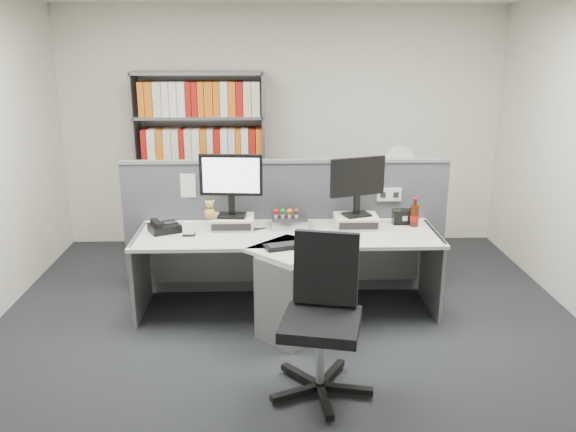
{
  "coord_description": "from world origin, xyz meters",
  "views": [
    {
      "loc": [
        -0.15,
        -4.01,
        2.3
      ],
      "look_at": [
        0.0,
        0.65,
        0.92
      ],
      "focal_mm": 36.83,
      "sensor_mm": 36.0,
      "label": 1
    }
  ],
  "objects_px": {
    "monitor_left": "(231,180)",
    "speaker": "(404,217)",
    "desktop_pc": "(289,222)",
    "cola_bottle": "(414,216)",
    "filing_cabinet": "(395,230)",
    "keyboard": "(291,245)",
    "mouse": "(332,242)",
    "desk_phone": "(164,227)",
    "office_chair": "(323,311)",
    "desk": "(288,271)",
    "monitor_right": "(358,181)",
    "desk_calendar": "(189,230)",
    "desk_fan": "(399,166)",
    "shelving_unit": "(202,166)"
  },
  "relations": [
    {
      "from": "desk",
      "to": "filing_cabinet",
      "type": "relative_size",
      "value": 3.71
    },
    {
      "from": "desk_calendar",
      "to": "mouse",
      "type": "bearing_deg",
      "value": -13.31
    },
    {
      "from": "cola_bottle",
      "to": "monitor_right",
      "type": "bearing_deg",
      "value": 179.1
    },
    {
      "from": "mouse",
      "to": "desktop_pc",
      "type": "bearing_deg",
      "value": 122.12
    },
    {
      "from": "desk_calendar",
      "to": "desk_fan",
      "type": "relative_size",
      "value": 0.22
    },
    {
      "from": "desktop_pc",
      "to": "cola_bottle",
      "type": "height_order",
      "value": "cola_bottle"
    },
    {
      "from": "monitor_right",
      "to": "keyboard",
      "type": "relative_size",
      "value": 1.13
    },
    {
      "from": "desktop_pc",
      "to": "desk_fan",
      "type": "height_order",
      "value": "desk_fan"
    },
    {
      "from": "monitor_right",
      "to": "desk_calendar",
      "type": "bearing_deg",
      "value": -171.67
    },
    {
      "from": "cola_bottle",
      "to": "desk_fan",
      "type": "bearing_deg",
      "value": 86.33
    },
    {
      "from": "desktop_pc",
      "to": "desk_calendar",
      "type": "distance_m",
      "value": 0.89
    },
    {
      "from": "monitor_left",
      "to": "cola_bottle",
      "type": "xyz_separation_m",
      "value": [
        1.62,
        -0.01,
        -0.34
      ]
    },
    {
      "from": "office_chair",
      "to": "speaker",
      "type": "bearing_deg",
      "value": 59.65
    },
    {
      "from": "desktop_pc",
      "to": "filing_cabinet",
      "type": "height_order",
      "value": "desktop_pc"
    },
    {
      "from": "monitor_right",
      "to": "desktop_pc",
      "type": "bearing_deg",
      "value": 177.55
    },
    {
      "from": "monitor_left",
      "to": "office_chair",
      "type": "relative_size",
      "value": 0.52
    },
    {
      "from": "monitor_left",
      "to": "mouse",
      "type": "height_order",
      "value": "monitor_left"
    },
    {
      "from": "cola_bottle",
      "to": "office_chair",
      "type": "height_order",
      "value": "office_chair"
    },
    {
      "from": "keyboard",
      "to": "speaker",
      "type": "relative_size",
      "value": 2.36
    },
    {
      "from": "desktop_pc",
      "to": "filing_cabinet",
      "type": "xyz_separation_m",
      "value": [
        1.18,
        0.99,
        -0.41
      ]
    },
    {
      "from": "monitor_left",
      "to": "shelving_unit",
      "type": "relative_size",
      "value": 0.28
    },
    {
      "from": "cola_bottle",
      "to": "keyboard",
      "type": "bearing_deg",
      "value": -155.13
    },
    {
      "from": "monitor_right",
      "to": "desk_fan",
      "type": "xyz_separation_m",
      "value": [
        0.58,
        1.02,
        -0.08
      ]
    },
    {
      "from": "monitor_right",
      "to": "speaker",
      "type": "distance_m",
      "value": 0.56
    },
    {
      "from": "monitor_left",
      "to": "speaker",
      "type": "bearing_deg",
      "value": 2.58
    },
    {
      "from": "monitor_right",
      "to": "cola_bottle",
      "type": "height_order",
      "value": "monitor_right"
    },
    {
      "from": "speaker",
      "to": "desk_calendar",
      "type": "bearing_deg",
      "value": -171.52
    },
    {
      "from": "mouse",
      "to": "desk_phone",
      "type": "height_order",
      "value": "desk_phone"
    },
    {
      "from": "mouse",
      "to": "filing_cabinet",
      "type": "bearing_deg",
      "value": 60.63
    },
    {
      "from": "desk_phone",
      "to": "speaker",
      "type": "height_order",
      "value": "speaker"
    },
    {
      "from": "keyboard",
      "to": "monitor_right",
      "type": "bearing_deg",
      "value": 41.29
    },
    {
      "from": "keyboard",
      "to": "monitor_left",
      "type": "bearing_deg",
      "value": 133.67
    },
    {
      "from": "monitor_right",
      "to": "mouse",
      "type": "bearing_deg",
      "value": -118.37
    },
    {
      "from": "keyboard",
      "to": "speaker",
      "type": "distance_m",
      "value": 1.2
    },
    {
      "from": "desk_calendar",
      "to": "speaker",
      "type": "relative_size",
      "value": 0.63
    },
    {
      "from": "desk",
      "to": "monitor_left",
      "type": "height_order",
      "value": "monitor_left"
    },
    {
      "from": "filing_cabinet",
      "to": "office_chair",
      "type": "height_order",
      "value": "office_chair"
    },
    {
      "from": "office_chair",
      "to": "monitor_left",
      "type": "bearing_deg",
      "value": 115.95
    },
    {
      "from": "monitor_left",
      "to": "desk_fan",
      "type": "relative_size",
      "value": 0.99
    },
    {
      "from": "desktop_pc",
      "to": "office_chair",
      "type": "height_order",
      "value": "office_chair"
    },
    {
      "from": "desk_calendar",
      "to": "speaker",
      "type": "xyz_separation_m",
      "value": [
        1.89,
        0.28,
        0.01
      ]
    },
    {
      "from": "monitor_left",
      "to": "cola_bottle",
      "type": "height_order",
      "value": "monitor_left"
    },
    {
      "from": "monitor_left",
      "to": "desk",
      "type": "bearing_deg",
      "value": -38.5
    },
    {
      "from": "desktop_pc",
      "to": "desk_phone",
      "type": "relative_size",
      "value": 0.98
    },
    {
      "from": "filing_cabinet",
      "to": "desk_phone",
      "type": "bearing_deg",
      "value": -153.88
    },
    {
      "from": "desk",
      "to": "office_chair",
      "type": "xyz_separation_m",
      "value": [
        0.2,
        -1.01,
        0.11
      ]
    },
    {
      "from": "desk",
      "to": "cola_bottle",
      "type": "relative_size",
      "value": 10.06
    },
    {
      "from": "keyboard",
      "to": "speaker",
      "type": "xyz_separation_m",
      "value": [
        1.04,
        0.59,
        0.05
      ]
    },
    {
      "from": "desk_calendar",
      "to": "office_chair",
      "type": "height_order",
      "value": "office_chair"
    },
    {
      "from": "monitor_right",
      "to": "mouse",
      "type": "xyz_separation_m",
      "value": [
        -0.27,
        -0.49,
        -0.39
      ]
    }
  ]
}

